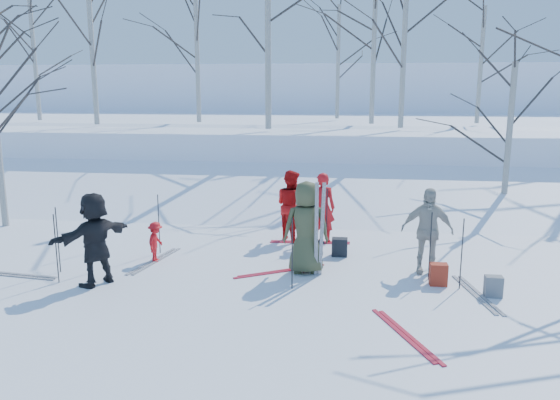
# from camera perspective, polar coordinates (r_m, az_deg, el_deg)

# --- Properties ---
(ground) EXTENTS (120.00, 120.00, 0.00)m
(ground) POSITION_cam_1_polar(r_m,az_deg,el_deg) (10.57, -1.06, -8.58)
(ground) COLOR white
(ground) RESTS_ON ground
(snow_ramp) EXTENTS (70.00, 9.49, 4.12)m
(snow_ramp) POSITION_cam_1_polar(r_m,az_deg,el_deg) (17.23, 2.36, -0.04)
(snow_ramp) COLOR white
(snow_ramp) RESTS_ON ground
(snow_plateau) EXTENTS (70.00, 18.00, 2.20)m
(snow_plateau) POSITION_cam_1_polar(r_m,az_deg,el_deg) (26.97, 4.27, 6.06)
(snow_plateau) COLOR white
(snow_plateau) RESTS_ON ground
(far_hill) EXTENTS (90.00, 30.00, 6.00)m
(far_hill) POSITION_cam_1_polar(r_m,az_deg,el_deg) (47.85, 5.72, 9.72)
(far_hill) COLOR white
(far_hill) RESTS_ON ground
(skier_olive_center) EXTENTS (0.99, 0.72, 1.87)m
(skier_olive_center) POSITION_cam_1_polar(r_m,az_deg,el_deg) (10.84, 2.75, -2.89)
(skier_olive_center) COLOR #3E4328
(skier_olive_center) RESTS_ON ground
(skier_red_north) EXTENTS (0.65, 0.45, 1.69)m
(skier_red_north) POSITION_cam_1_polar(r_m,az_deg,el_deg) (13.04, 4.43, -0.79)
(skier_red_north) COLOR red
(skier_red_north) RESTS_ON ground
(skier_redor_behind) EXTENTS (1.05, 1.05, 1.72)m
(skier_redor_behind) POSITION_cam_1_polar(r_m,az_deg,el_deg) (13.18, 1.18, -0.56)
(skier_redor_behind) COLOR red
(skier_redor_behind) RESTS_ON ground
(skier_red_seated) EXTENTS (0.34, 0.57, 0.87)m
(skier_red_seated) POSITION_cam_1_polar(r_m,az_deg,el_deg) (11.94, -12.86, -4.28)
(skier_red_seated) COLOR red
(skier_red_seated) RESTS_ON ground
(skier_cream_east) EXTENTS (1.04, 0.48, 1.74)m
(skier_cream_east) POSITION_cam_1_polar(r_m,az_deg,el_deg) (11.24, 15.11, -3.11)
(skier_cream_east) COLOR beige
(skier_cream_east) RESTS_ON ground
(skier_grey_west) EXTENTS (1.29, 1.68, 1.77)m
(skier_grey_west) POSITION_cam_1_polar(r_m,az_deg,el_deg) (10.78, -18.78, -3.87)
(skier_grey_west) COLOR black
(skier_grey_west) RESTS_ON ground
(dog) EXTENTS (0.41, 0.63, 0.49)m
(dog) POSITION_cam_1_polar(r_m,az_deg,el_deg) (11.62, 4.30, -5.43)
(dog) COLOR black
(dog) RESTS_ON ground
(upright_ski_left) EXTENTS (0.08, 0.16, 1.90)m
(upright_ski_left) POSITION_cam_1_polar(r_m,az_deg,el_deg) (10.62, 3.82, -3.12)
(upright_ski_left) COLOR silver
(upright_ski_left) RESTS_ON ground
(upright_ski_right) EXTENTS (0.14, 0.23, 1.89)m
(upright_ski_right) POSITION_cam_1_polar(r_m,az_deg,el_deg) (10.62, 4.41, -3.13)
(upright_ski_right) COLOR silver
(upright_ski_right) RESTS_ON ground
(ski_pair_a) EXTENTS (0.92, 1.98, 0.02)m
(ski_pair_a) POSITION_cam_1_polar(r_m,az_deg,el_deg) (10.58, 19.87, -9.23)
(ski_pair_a) COLOR silver
(ski_pair_a) RESTS_ON ground
(ski_pair_b) EXTENTS (1.59, 2.05, 0.02)m
(ski_pair_b) POSITION_cam_1_polar(r_m,az_deg,el_deg) (8.66, 12.97, -13.57)
(ski_pair_b) COLOR #AB182A
(ski_pair_b) RESTS_ON ground
(ski_pair_c) EXTENTS (0.93, 1.98, 0.02)m
(ski_pair_c) POSITION_cam_1_polar(r_m,az_deg,el_deg) (12.07, -12.97, -6.21)
(ski_pair_c) COLOR silver
(ski_pair_c) RESTS_ON ground
(ski_pair_d) EXTENTS (0.62, 1.94, 0.02)m
(ski_pair_d) POSITION_cam_1_polar(r_m,az_deg,el_deg) (12.14, -26.09, -7.03)
(ski_pair_d) COLOR silver
(ski_pair_d) RESTS_ON ground
(ski_pair_e) EXTENTS (0.41, 1.92, 0.02)m
(ski_pair_e) POSITION_cam_1_polar(r_m,az_deg,el_deg) (13.15, 3.15, -4.42)
(ski_pair_e) COLOR #AB182A
(ski_pair_e) RESTS_ON ground
(ski_pair_f) EXTENTS (1.86, 2.08, 0.02)m
(ski_pair_f) POSITION_cam_1_polar(r_m,az_deg,el_deg) (11.13, 0.01, -7.45)
(ski_pair_f) COLOR #AB182A
(ski_pair_f) RESTS_ON ground
(ski_pole_a) EXTENTS (0.02, 0.02, 1.34)m
(ski_pole_a) POSITION_cam_1_polar(r_m,az_deg,el_deg) (11.18, -22.35, -4.72)
(ski_pole_a) COLOR black
(ski_pole_a) RESTS_ON ground
(ski_pole_b) EXTENTS (0.02, 0.02, 1.34)m
(ski_pole_b) POSITION_cam_1_polar(r_m,az_deg,el_deg) (11.54, -19.18, -3.99)
(ski_pole_b) COLOR black
(ski_pole_b) RESTS_ON ground
(ski_pole_c) EXTENTS (0.02, 0.02, 1.34)m
(ski_pole_c) POSITION_cam_1_polar(r_m,az_deg,el_deg) (10.04, 1.28, -5.64)
(ski_pole_c) COLOR black
(ski_pole_c) RESTS_ON ground
(ski_pole_d) EXTENTS (0.02, 0.02, 1.34)m
(ski_pole_d) POSITION_cam_1_polar(r_m,az_deg,el_deg) (12.94, -19.07, -2.31)
(ski_pole_d) COLOR black
(ski_pole_d) RESTS_ON ground
(ski_pole_e) EXTENTS (0.02, 0.02, 1.34)m
(ski_pole_e) POSITION_cam_1_polar(r_m,az_deg,el_deg) (12.47, -12.54, -2.45)
(ski_pole_e) COLOR black
(ski_pole_e) RESTS_ON ground
(ski_pole_f) EXTENTS (0.02, 0.02, 1.34)m
(ski_pole_f) POSITION_cam_1_polar(r_m,az_deg,el_deg) (10.88, 15.42, -4.69)
(ski_pole_f) COLOR black
(ski_pole_f) RESTS_ON ground
(ski_pole_g) EXTENTS (0.02, 0.02, 1.34)m
(ski_pole_g) POSITION_cam_1_polar(r_m,az_deg,el_deg) (12.65, 3.09, -1.99)
(ski_pole_g) COLOR black
(ski_pole_g) RESTS_ON ground
(ski_pole_h) EXTENTS (0.02, 0.02, 1.34)m
(ski_pole_h) POSITION_cam_1_polar(r_m,az_deg,el_deg) (12.89, 4.91, -1.75)
(ski_pole_h) COLOR black
(ski_pole_h) RESTS_ON ground
(ski_pole_i) EXTENTS (0.02, 0.02, 1.34)m
(ski_pole_i) POSITION_cam_1_polar(r_m,az_deg,el_deg) (10.57, 18.45, -5.37)
(ski_pole_i) COLOR black
(ski_pole_i) RESTS_ON ground
(ski_pole_j) EXTENTS (0.02, 0.02, 1.34)m
(ski_pole_j) POSITION_cam_1_polar(r_m,az_deg,el_deg) (11.79, -22.19, -3.88)
(ski_pole_j) COLOR black
(ski_pole_j) RESTS_ON ground
(backpack_red) EXTENTS (0.32, 0.22, 0.42)m
(backpack_red) POSITION_cam_1_polar(r_m,az_deg,el_deg) (10.77, 16.23, -7.47)
(backpack_red) COLOR #9D2A18
(backpack_red) RESTS_ON ground
(backpack_grey) EXTENTS (0.30, 0.20, 0.38)m
(backpack_grey) POSITION_cam_1_polar(r_m,az_deg,el_deg) (10.53, 21.40, -8.41)
(backpack_grey) COLOR slate
(backpack_grey) RESTS_ON ground
(backpack_dark) EXTENTS (0.34, 0.24, 0.40)m
(backpack_dark) POSITION_cam_1_polar(r_m,az_deg,el_deg) (12.15, 6.25, -4.92)
(backpack_dark) COLOR black
(backpack_dark) RESTS_ON ground
(birch_plateau_a) EXTENTS (5.03, 5.03, 6.33)m
(birch_plateau_a) POSITION_cam_1_polar(r_m,az_deg,el_deg) (23.08, -19.09, 15.35)
(birch_plateau_a) COLOR silver
(birch_plateau_a) RESTS_ON snow_plateau
(birch_plateau_b) EXTENTS (3.82, 3.82, 4.59)m
(birch_plateau_b) POSITION_cam_1_polar(r_m,az_deg,el_deg) (23.94, 20.24, 13.05)
(birch_plateau_b) COLOR silver
(birch_plateau_b) RESTS_ON snow_plateau
(birch_plateau_c) EXTENTS (4.78, 4.78, 5.97)m
(birch_plateau_c) POSITION_cam_1_polar(r_m,az_deg,el_deg) (20.53, 12.85, 15.72)
(birch_plateau_c) COLOR silver
(birch_plateau_c) RESTS_ON snow_plateau
(birch_plateau_e) EXTENTS (4.45, 4.45, 5.50)m
(birch_plateau_e) POSITION_cam_1_polar(r_m,az_deg,el_deg) (23.54, -8.65, 14.76)
(birch_plateau_e) COLOR silver
(birch_plateau_e) RESTS_ON snow_plateau
(birch_plateau_f) EXTENTS (4.18, 4.18, 5.11)m
(birch_plateau_f) POSITION_cam_1_polar(r_m,az_deg,el_deg) (26.11, 6.09, 14.09)
(birch_plateau_f) COLOR silver
(birch_plateau_f) RESTS_ON snow_plateau
(birch_plateau_g) EXTENTS (4.88, 4.88, 6.11)m
(birch_plateau_g) POSITION_cam_1_polar(r_m,az_deg,el_deg) (22.63, 9.79, 15.62)
(birch_plateau_g) COLOR silver
(birch_plateau_g) RESTS_ON snow_plateau
(birch_plateau_h) EXTENTS (5.67, 5.67, 7.24)m
(birch_plateau_h) POSITION_cam_1_polar(r_m,az_deg,el_deg) (19.63, -1.27, 18.05)
(birch_plateau_h) COLOR silver
(birch_plateau_h) RESTS_ON snow_plateau
(birch_plateau_i) EXTENTS (4.36, 4.36, 5.38)m
(birch_plateau_i) POSITION_cam_1_polar(r_m,az_deg,el_deg) (26.91, -24.27, 13.36)
(birch_plateau_i) COLOR silver
(birch_plateau_i) RESTS_ON snow_plateau
(birch_edge_e) EXTENTS (3.65, 3.65, 4.35)m
(birch_edge_e) POSITION_cam_1_polar(r_m,az_deg,el_deg) (16.77, 22.78, 5.74)
(birch_edge_e) COLOR silver
(birch_edge_e) RESTS_ON ground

